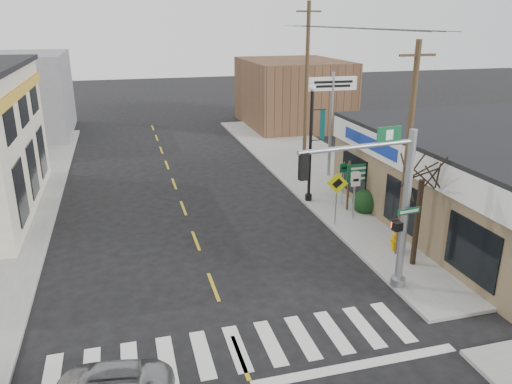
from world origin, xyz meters
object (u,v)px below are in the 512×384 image
object	(u,v)px
fire_hydrant	(394,240)
lamp_post	(312,136)
dance_center_sign	(332,98)
traffic_signal_pole	(389,195)
utility_pole_near	(408,151)
guide_sign	(360,177)
bare_tree	(424,164)
utility_pole_far	(307,78)

from	to	relation	value
fire_hydrant	lamp_post	size ratio (longest dim) A/B	0.13
fire_hydrant	dance_center_sign	size ratio (longest dim) A/B	0.12
traffic_signal_pole	utility_pole_near	bearing A→B (deg)	41.60
guide_sign	fire_hydrant	xyz separation A→B (m)	(-0.68, -4.58, -1.20)
lamp_post	fire_hydrant	bearing A→B (deg)	-65.95
traffic_signal_pole	guide_sign	distance (m)	7.81
fire_hydrant	dance_center_sign	bearing A→B (deg)	81.63
dance_center_sign	bare_tree	bearing A→B (deg)	-95.39
dance_center_sign	utility_pole_far	bearing A→B (deg)	86.37
lamp_post	guide_sign	bearing A→B (deg)	-30.29
bare_tree	guide_sign	bearing A→B (deg)	84.05
bare_tree	utility_pole_near	xyz separation A→B (m)	(-0.09, 0.95, 0.23)
lamp_post	bare_tree	world-z (taller)	lamp_post
traffic_signal_pole	utility_pole_far	bearing A→B (deg)	70.68
bare_tree	traffic_signal_pole	bearing A→B (deg)	-148.14
traffic_signal_pole	fire_hydrant	size ratio (longest dim) A/B	7.61
traffic_signal_pole	utility_pole_far	distance (m)	18.51
guide_sign	fire_hydrant	size ratio (longest dim) A/B	3.28
guide_sign	utility_pole_far	distance (m)	11.49
fire_hydrant	utility_pole_far	bearing A→B (deg)	82.69
lamp_post	bare_tree	bearing A→B (deg)	-67.08
traffic_signal_pole	lamp_post	distance (m)	8.94
guide_sign	bare_tree	xyz separation A→B (m)	(-0.61, -5.84, 2.34)
utility_pole_near	utility_pole_far	bearing A→B (deg)	82.19
fire_hydrant	bare_tree	xyz separation A→B (m)	(0.07, -1.26, 3.54)
traffic_signal_pole	dance_center_sign	distance (m)	13.15
traffic_signal_pole	bare_tree	bearing A→B (deg)	24.99
utility_pole_near	fire_hydrant	bearing A→B (deg)	86.28
guide_sign	fire_hydrant	world-z (taller)	guide_sign
fire_hydrant	utility_pole_far	size ratio (longest dim) A/B	0.08
traffic_signal_pole	fire_hydrant	xyz separation A→B (m)	(1.99, 2.55, -2.99)
utility_pole_near	utility_pole_far	size ratio (longest dim) A/B	0.82
guide_sign	dance_center_sign	size ratio (longest dim) A/B	0.41
guide_sign	bare_tree	size ratio (longest dim) A/B	0.49
fire_hydrant	dance_center_sign	xyz separation A→B (m)	(1.48, 10.08, 4.18)
guide_sign	fire_hydrant	bearing A→B (deg)	-98.63
dance_center_sign	utility_pole_near	world-z (taller)	utility_pole_near
fire_hydrant	bare_tree	world-z (taller)	bare_tree
traffic_signal_pole	utility_pole_near	xyz separation A→B (m)	(1.98, 2.23, 0.78)
bare_tree	dance_center_sign	bearing A→B (deg)	82.92
guide_sign	lamp_post	distance (m)	3.11
fire_hydrant	utility_pole_far	world-z (taller)	utility_pole_far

